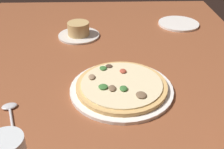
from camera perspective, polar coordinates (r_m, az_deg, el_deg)
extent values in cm
cube|color=brown|center=(87.24, -1.80, -1.43)|extent=(150.00, 110.00, 4.00)
cylinder|color=white|center=(79.48, 1.98, -3.01)|extent=(29.64, 29.64, 1.00)
cylinder|color=tan|center=(78.85, 1.99, -2.35)|extent=(26.11, 26.11, 1.20)
cylinder|color=beige|center=(78.40, 2.00, -1.87)|extent=(23.27, 23.27, 0.40)
ellipsoid|color=brown|center=(75.57, 0.03, -2.83)|extent=(2.88, 2.07, 0.64)
ellipsoid|color=#4C3828|center=(85.87, -0.63, 1.78)|extent=(2.14, 2.10, 0.43)
ellipsoid|color=#937556|center=(80.50, -4.21, -0.49)|extent=(2.78, 1.96, 0.67)
ellipsoid|color=#387033|center=(84.71, -1.99, 1.37)|extent=(2.42, 2.23, 0.62)
ellipsoid|color=#387033|center=(76.11, -1.96, -2.53)|extent=(2.70, 2.67, 0.71)
ellipsoid|color=#AD4733|center=(83.12, 2.28, 0.75)|extent=(2.35, 2.02, 0.71)
ellipsoid|color=brown|center=(73.44, 6.04, -4.21)|extent=(3.15, 2.84, 0.65)
ellipsoid|color=#387033|center=(75.41, 2.41, -2.89)|extent=(2.57, 2.19, 0.77)
cylinder|color=silver|center=(113.06, -6.85, 8.02)|extent=(16.49, 16.49, 0.80)
cylinder|color=tan|center=(111.89, -6.95, 9.39)|extent=(8.63, 8.63, 5.08)
cylinder|color=white|center=(127.25, 13.60, 10.19)|extent=(17.70, 17.70, 0.90)
ellipsoid|color=silver|center=(77.99, -20.46, -6.16)|extent=(4.03, 4.73, 1.00)
cylinder|color=silver|center=(74.47, -20.15, -8.29)|extent=(8.73, 3.85, 0.70)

